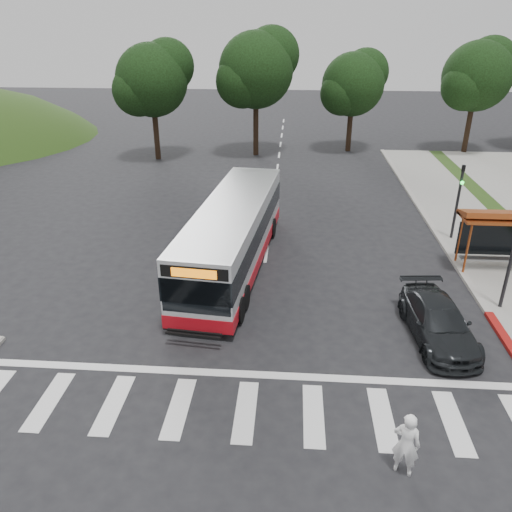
{
  "coord_description": "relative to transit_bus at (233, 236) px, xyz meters",
  "views": [
    {
      "loc": [
        1.15,
        -16.28,
        10.47
      ],
      "look_at": [
        -0.23,
        2.35,
        1.6
      ],
      "focal_mm": 35.0,
      "sensor_mm": 36.0,
      "label": 1
    }
  ],
  "objects": [
    {
      "name": "pedestrian",
      "position": [
        5.63,
        -11.32,
        -0.61
      ],
      "size": [
        0.8,
        0.67,
        1.87
      ],
      "primitive_type": "imported",
      "rotation": [
        0.0,
        0.0,
        2.76
      ],
      "color": "white",
      "rests_on": "ground"
    },
    {
      "name": "tree_north_c",
      "position": [
        -8.49,
        19.6,
        4.74
      ],
      "size": [
        6.16,
        5.74,
        9.3
      ],
      "color": "black",
      "rests_on": "ground"
    },
    {
      "name": "curb_east",
      "position": [
        10.44,
        3.53,
        -1.47
      ],
      "size": [
        0.3,
        40.0,
        0.15
      ],
      "primitive_type": "cube",
      "color": "#9E9991",
      "rests_on": "ground"
    },
    {
      "name": "transit_bus",
      "position": [
        0.0,
        0.0,
        0.0
      ],
      "size": [
        3.82,
        12.18,
        3.09
      ],
      "primitive_type": null,
      "rotation": [
        0.0,
        0.0,
        -0.1
      ],
      "color": "silver",
      "rests_on": "ground"
    },
    {
      "name": "crosswalk_ladder",
      "position": [
        1.44,
        -9.47,
        -1.54
      ],
      "size": [
        18.0,
        2.6,
        0.01
      ],
      "primitive_type": "cube",
      "color": "silver",
      "rests_on": "ground"
    },
    {
      "name": "dark_sedan",
      "position": [
        7.98,
        -5.19,
        -0.86
      ],
      "size": [
        2.33,
        4.89,
        1.38
      ],
      "primitive_type": "imported",
      "rotation": [
        0.0,
        0.0,
        0.09
      ],
      "color": "black",
      "rests_on": "ground"
    },
    {
      "name": "bus_shelter",
      "position": [
        12.24,
        0.64,
        0.8
      ],
      "size": [
        4.2,
        1.6,
        2.86
      ],
      "color": "#9E431A",
      "rests_on": "sidewalk_east"
    },
    {
      "name": "ground",
      "position": [
        1.44,
        -4.47,
        -1.55
      ],
      "size": [
        140.0,
        140.0,
        0.0
      ],
      "primitive_type": "plane",
      "color": "black",
      "rests_on": "ground"
    },
    {
      "name": "tree_ne_a",
      "position": [
        17.51,
        23.6,
        4.84
      ],
      "size": [
        6.16,
        5.74,
        9.3
      ],
      "color": "black",
      "rests_on": "parking_lot"
    },
    {
      "name": "tree_north_b",
      "position": [
        7.51,
        23.59,
        4.11
      ],
      "size": [
        5.72,
        5.33,
        8.43
      ],
      "color": "black",
      "rests_on": "ground"
    },
    {
      "name": "traffic_signal_ne_short",
      "position": [
        11.04,
        4.02,
        0.93
      ],
      "size": [
        0.18,
        0.37,
        4.0
      ],
      "color": "black",
      "rests_on": "ground"
    },
    {
      "name": "sidewalk_east",
      "position": [
        12.44,
        3.53,
        -1.49
      ],
      "size": [
        4.0,
        40.0,
        0.12
      ],
      "primitive_type": "cube",
      "color": "gray",
      "rests_on": "ground"
    },
    {
      "name": "tree_north_a",
      "position": [
        -0.48,
        21.6,
        5.37
      ],
      "size": [
        6.6,
        6.15,
        10.17
      ],
      "color": "black",
      "rests_on": "ground"
    }
  ]
}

